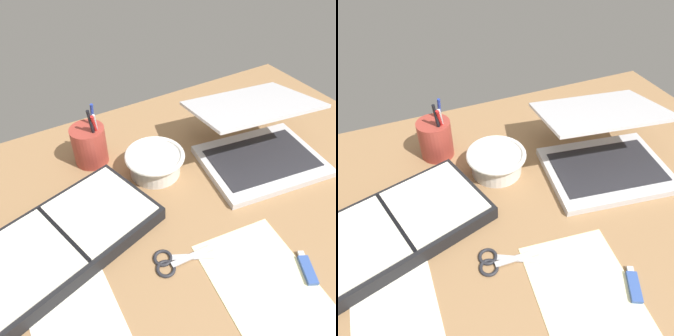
{
  "view_description": "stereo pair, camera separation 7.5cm",
  "coord_description": "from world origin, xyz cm",
  "views": [
    {
      "loc": [
        -27.05,
        -37.06,
        59.63
      ],
      "look_at": [
        0.72,
        10.51,
        9.0
      ],
      "focal_mm": 35.0,
      "sensor_mm": 36.0,
      "label": 1
    },
    {
      "loc": [
        -20.35,
        -40.38,
        59.63
      ],
      "look_at": [
        0.72,
        10.51,
        9.0
      ],
      "focal_mm": 35.0,
      "sensor_mm": 36.0,
      "label": 2
    }
  ],
  "objects": [
    {
      "name": "desk_top",
      "position": [
        0.0,
        0.0,
        1.0
      ],
      "size": [
        140.0,
        100.0,
        2.0
      ],
      "primitive_type": "cube",
      "color": "#936D47",
      "rests_on": "ground"
    },
    {
      "name": "laptop",
      "position": [
        27.05,
        9.35,
        7.18
      ],
      "size": [
        34.44,
        35.6,
        15.77
      ],
      "rotation": [
        0.0,
        0.0,
        -0.15
      ],
      "color": "silver",
      "rests_on": "desk_top"
    },
    {
      "name": "bowl",
      "position": [
        1.01,
        17.53,
        5.37
      ],
      "size": [
        14.97,
        14.97,
        6.06
      ],
      "color": "silver",
      "rests_on": "desk_top"
    },
    {
      "name": "pen_cup",
      "position": [
        -11.2,
        29.8,
        7.32
      ],
      "size": [
        8.69,
        8.69,
        16.74
      ],
      "color": "#9E382D",
      "rests_on": "desk_top"
    },
    {
      "name": "planner",
      "position": [
        -25.44,
        7.71,
        3.87
      ],
      "size": [
        42.29,
        30.08,
        3.93
      ],
      "rotation": [
        0.0,
        0.0,
        0.27
      ],
      "color": "black",
      "rests_on": "desk_top"
    },
    {
      "name": "scissors",
      "position": [
        -8.9,
        -7.14,
        2.34
      ],
      "size": [
        12.42,
        7.29,
        0.8
      ],
      "rotation": [
        0.0,
        0.0,
        -0.27
      ],
      "color": "#B7B7BC",
      "rests_on": "desk_top"
    },
    {
      "name": "paper_sheet_front",
      "position": [
        3.86,
        -21.84,
        2.08
      ],
      "size": [
        21.63,
        31.36,
        0.16
      ],
      "primitive_type": "cube",
      "rotation": [
        0.0,
        0.0,
        -0.12
      ],
      "color": "#F4EFB2",
      "rests_on": "desk_top"
    },
    {
      "name": "paper_sheet_beside_planner",
      "position": [
        -28.75,
        -7.89,
        2.08
      ],
      "size": [
        15.34,
        29.1,
        0.16
      ],
      "primitive_type": "cube",
      "rotation": [
        0.0,
        0.0,
        -0.02
      ],
      "color": "silver",
      "rests_on": "desk_top"
    },
    {
      "name": "usb_drive",
      "position": [
        12.96,
        -21.9,
        2.5
      ],
      "size": [
        4.71,
        7.14,
        1.0
      ],
      "rotation": [
        0.0,
        0.0,
        -0.47
      ],
      "color": "#33519E",
      "rests_on": "desk_top"
    }
  ]
}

